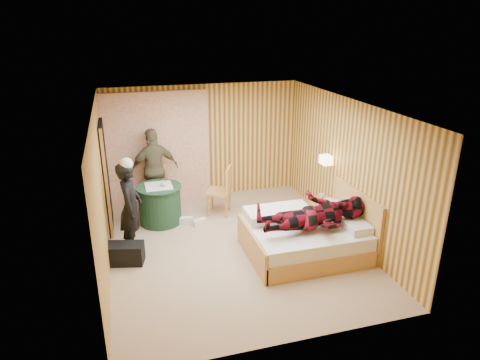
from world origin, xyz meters
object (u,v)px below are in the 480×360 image
object	(u,v)px
chair_far	(157,185)
nightstand	(323,213)
man_at_table	(155,169)
round_table	(160,204)
wall_lamp	(326,160)
duffel_bag	(125,254)
woman_standing	(130,207)
man_on_bed	(315,207)
bed	(305,236)
chair_near	(223,187)

from	to	relation	value
chair_far	nightstand	bearing A→B (deg)	-9.23
nightstand	man_at_table	xyz separation A→B (m)	(-3.00, 1.75, 0.59)
round_table	wall_lamp	bearing A→B (deg)	-16.47
duffel_bag	woman_standing	distance (m)	0.77
woman_standing	round_table	bearing A→B (deg)	-22.27
man_at_table	nightstand	bearing A→B (deg)	137.83
man_on_bed	wall_lamp	bearing A→B (deg)	56.99
bed	man_at_table	size ratio (longest dim) A/B	1.14
round_table	nightstand	bearing A→B (deg)	-18.88
duffel_bag	bed	bearing A→B (deg)	4.24
wall_lamp	round_table	bearing A→B (deg)	163.53
round_table	chair_far	bearing A→B (deg)	87.58
duffel_bag	round_table	bearing A→B (deg)	75.66
round_table	man_on_bed	bearing A→B (deg)	-42.62
wall_lamp	chair_near	xyz separation A→B (m)	(-1.76, 0.94, -0.71)
chair_near	duffel_bag	bearing A→B (deg)	-29.82
wall_lamp	round_table	world-z (taller)	wall_lamp
wall_lamp	chair_near	size ratio (longest dim) A/B	0.26
man_at_table	chair_near	bearing A→B (deg)	139.83
wall_lamp	bed	world-z (taller)	wall_lamp
round_table	duffel_bag	bearing A→B (deg)	-118.04
bed	nightstand	distance (m)	1.13
wall_lamp	man_on_bed	bearing A→B (deg)	-123.01
woman_standing	man_at_table	size ratio (longest dim) A/B	0.92
bed	chair_near	size ratio (longest dim) A/B	1.94
man_on_bed	duffel_bag	bearing A→B (deg)	166.45
duffel_bag	man_on_bed	distance (m)	3.18
woman_standing	man_on_bed	bearing A→B (deg)	-103.28
round_table	man_on_bed	world-z (taller)	man_on_bed
round_table	chair_near	distance (m)	1.30
chair_far	duffel_bag	size ratio (longest dim) A/B	1.54
nightstand	duffel_bag	distance (m)	3.75
round_table	duffel_bag	xyz separation A→B (m)	(-0.73, -1.37, -0.22)
chair_near	chair_far	bearing A→B (deg)	-91.98
duffel_bag	man_at_table	size ratio (longest dim) A/B	0.35
man_on_bed	round_table	bearing A→B (deg)	137.38
bed	chair_far	distance (m)	3.39
duffel_bag	woman_standing	size ratio (longest dim) A/B	0.38
wall_lamp	bed	xyz separation A→B (m)	(-0.80, -0.96, -1.00)
chair_far	woman_standing	distance (m)	1.75
duffel_bag	woman_standing	world-z (taller)	woman_standing
wall_lamp	bed	distance (m)	1.60
chair_far	chair_near	world-z (taller)	chair_near
woman_standing	man_at_table	world-z (taller)	man_at_table
chair_far	man_at_table	size ratio (longest dim) A/B	0.54
chair_near	woman_standing	xyz separation A→B (m)	(-1.85, -0.98, 0.21)
nightstand	chair_near	xyz separation A→B (m)	(-1.72, 1.06, 0.32)
bed	duffel_bag	bearing A→B (deg)	170.54
bed	duffel_bag	distance (m)	3.02
chair_far	wall_lamp	bearing A→B (deg)	-7.02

